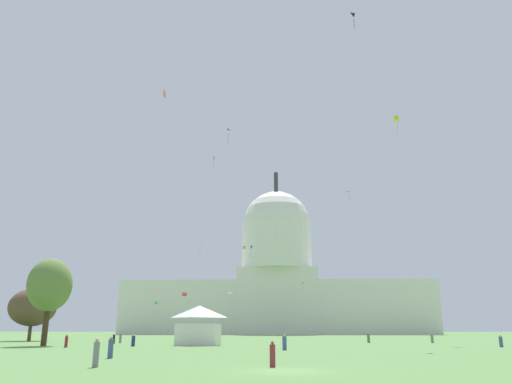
{
  "coord_description": "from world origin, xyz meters",
  "views": [
    {
      "loc": [
        -0.57,
        -29.25,
        2.26
      ],
      "look_at": [
        -4.98,
        92.82,
        36.0
      ],
      "focal_mm": 34.84,
      "sensor_mm": 36.0,
      "label": 1
    }
  ],
  "objects_px": {
    "person_olive_mid_center": "(368,338)",
    "person_denim_mid_right": "(111,348)",
    "event_tent": "(199,326)",
    "kite_orange_high": "(165,94)",
    "kite_lime_low": "(199,243)",
    "kite_red_low": "(185,294)",
    "tree_west_far": "(33,307)",
    "kite_yellow_high": "(396,119)",
    "person_maroon_edge_east": "(66,342)",
    "kite_cyan_high": "(350,194)",
    "kite_violet_high": "(227,132)",
    "kite_black_high": "(355,16)",
    "person_black_lawn_far_left": "(114,339)",
    "person_grey_back_center": "(96,353)",
    "person_denim_back_right": "(285,343)",
    "kite_blue_mid": "(251,249)",
    "kite_gold_low": "(303,283)",
    "kite_turquoise_low": "(230,295)",
    "person_denim_near_tent": "(501,341)",
    "capitol_building": "(277,280)",
    "person_grey_edge_west": "(120,339)",
    "tree_west_mid": "(50,285)",
    "kite_green_low": "(156,303)",
    "person_grey_front_center": "(432,339)"
  },
  "relations": [
    {
      "from": "kite_gold_low",
      "to": "kite_red_low",
      "type": "distance_m",
      "value": 35.4
    },
    {
      "from": "person_olive_mid_center",
      "to": "kite_black_high",
      "type": "xyz_separation_m",
      "value": [
        -0.35,
        -7.48,
        57.73
      ]
    },
    {
      "from": "kite_black_high",
      "to": "kite_turquoise_low",
      "type": "xyz_separation_m",
      "value": [
        -29.78,
        81.16,
        -45.77
      ]
    },
    {
      "from": "tree_west_far",
      "to": "kite_yellow_high",
      "type": "xyz_separation_m",
      "value": [
        70.57,
        -10.23,
        34.18
      ]
    },
    {
      "from": "event_tent",
      "to": "kite_turquoise_low",
      "type": "bearing_deg",
      "value": 97.3
    },
    {
      "from": "person_olive_mid_center",
      "to": "person_denim_mid_right",
      "type": "bearing_deg",
      "value": -144.86
    },
    {
      "from": "kite_gold_low",
      "to": "kite_orange_high",
      "type": "distance_m",
      "value": 88.44
    },
    {
      "from": "kite_lime_low",
      "to": "kite_blue_mid",
      "type": "xyz_separation_m",
      "value": [
        5.53,
        69.17,
        9.78
      ]
    },
    {
      "from": "person_denim_mid_right",
      "to": "kite_red_low",
      "type": "relative_size",
      "value": 1.23
    },
    {
      "from": "person_maroon_edge_east",
      "to": "person_grey_back_center",
      "type": "bearing_deg",
      "value": -154.63
    },
    {
      "from": "event_tent",
      "to": "tree_west_far",
      "type": "distance_m",
      "value": 44.0
    },
    {
      "from": "kite_gold_low",
      "to": "person_denim_mid_right",
      "type": "bearing_deg",
      "value": -174.69
    },
    {
      "from": "capitol_building",
      "to": "person_denim_near_tent",
      "type": "distance_m",
      "value": 150.19
    },
    {
      "from": "kite_yellow_high",
      "to": "kite_violet_high",
      "type": "distance_m",
      "value": 50.01
    },
    {
      "from": "kite_red_low",
      "to": "capitol_building",
      "type": "bearing_deg",
      "value": -173.39
    },
    {
      "from": "kite_violet_high",
      "to": "kite_turquoise_low",
      "type": "height_order",
      "value": "kite_violet_high"
    },
    {
      "from": "person_grey_back_center",
      "to": "person_denim_back_right",
      "type": "bearing_deg",
      "value": 16.58
    },
    {
      "from": "event_tent",
      "to": "kite_gold_low",
      "type": "bearing_deg",
      "value": 80.96
    },
    {
      "from": "person_maroon_edge_east",
      "to": "kite_yellow_high",
      "type": "relative_size",
      "value": 0.37
    },
    {
      "from": "kite_yellow_high",
      "to": "kite_black_high",
      "type": "xyz_separation_m",
      "value": [
        -7.78,
        -6.66,
        18.0
      ]
    },
    {
      "from": "person_maroon_edge_east",
      "to": "kite_yellow_high",
      "type": "distance_m",
      "value": 67.69
    },
    {
      "from": "kite_lime_low",
      "to": "kite_red_low",
      "type": "height_order",
      "value": "kite_lime_low"
    },
    {
      "from": "person_denim_back_right",
      "to": "kite_cyan_high",
      "type": "relative_size",
      "value": 0.5
    },
    {
      "from": "person_grey_edge_west",
      "to": "kite_gold_low",
      "type": "distance_m",
      "value": 75.72
    },
    {
      "from": "kite_turquoise_low",
      "to": "tree_west_far",
      "type": "bearing_deg",
      "value": -128.72
    },
    {
      "from": "person_black_lawn_far_left",
      "to": "kite_violet_high",
      "type": "relative_size",
      "value": 0.43
    },
    {
      "from": "kite_yellow_high",
      "to": "person_grey_front_center",
      "type": "bearing_deg",
      "value": 100.39
    },
    {
      "from": "person_denim_mid_right",
      "to": "kite_blue_mid",
      "type": "bearing_deg",
      "value": 103.52
    },
    {
      "from": "event_tent",
      "to": "kite_orange_high",
      "type": "bearing_deg",
      "value": -130.97
    },
    {
      "from": "person_denim_mid_right",
      "to": "kite_violet_high",
      "type": "xyz_separation_m",
      "value": [
        1.04,
        80.12,
        51.32
      ]
    },
    {
      "from": "kite_orange_high",
      "to": "kite_cyan_high",
      "type": "xyz_separation_m",
      "value": [
        40.29,
        82.79,
        6.5
      ]
    },
    {
      "from": "kite_lime_low",
      "to": "kite_yellow_high",
      "type": "bearing_deg",
      "value": 93.46
    },
    {
      "from": "kite_cyan_high",
      "to": "tree_west_mid",
      "type": "bearing_deg",
      "value": 105.11
    },
    {
      "from": "kite_violet_high",
      "to": "kite_black_high",
      "type": "xyz_separation_m",
      "value": [
        27.57,
        -40.09,
        6.41
      ]
    },
    {
      "from": "kite_yellow_high",
      "to": "kite_orange_high",
      "type": "distance_m",
      "value": 44.42
    },
    {
      "from": "tree_west_mid",
      "to": "kite_yellow_high",
      "type": "bearing_deg",
      "value": 18.06
    },
    {
      "from": "person_denim_near_tent",
      "to": "kite_turquoise_low",
      "type": "distance_m",
      "value": 104.67
    },
    {
      "from": "person_olive_mid_center",
      "to": "kite_blue_mid",
      "type": "bearing_deg",
      "value": 86.59
    },
    {
      "from": "person_grey_edge_west",
      "to": "kite_blue_mid",
      "type": "distance_m",
      "value": 73.7
    },
    {
      "from": "kite_blue_mid",
      "to": "person_olive_mid_center",
      "type": "bearing_deg",
      "value": 173.63
    },
    {
      "from": "person_denim_near_tent",
      "to": "kite_yellow_high",
      "type": "bearing_deg",
      "value": 56.71
    },
    {
      "from": "person_denim_near_tent",
      "to": "kite_blue_mid",
      "type": "xyz_separation_m",
      "value": [
        -35.93,
        83.43,
        25.17
      ]
    },
    {
      "from": "kite_cyan_high",
      "to": "capitol_building",
      "type": "bearing_deg",
      "value": -20.62
    },
    {
      "from": "event_tent",
      "to": "kite_black_high",
      "type": "bearing_deg",
      "value": 21.24
    },
    {
      "from": "person_grey_front_center",
      "to": "person_olive_mid_center",
      "type": "bearing_deg",
      "value": -18.39
    },
    {
      "from": "person_grey_front_center",
      "to": "kite_turquoise_low",
      "type": "distance_m",
      "value": 85.35
    },
    {
      "from": "tree_west_far",
      "to": "person_grey_front_center",
      "type": "xyz_separation_m",
      "value": [
        73.7,
        -9.77,
        -5.67
      ]
    },
    {
      "from": "kite_blue_mid",
      "to": "kite_orange_high",
      "type": "bearing_deg",
      "value": 147.08
    },
    {
      "from": "person_denim_mid_right",
      "to": "kite_green_low",
      "type": "relative_size",
      "value": 1.72
    },
    {
      "from": "person_black_lawn_far_left",
      "to": "kite_lime_low",
      "type": "distance_m",
      "value": 20.09
    }
  ]
}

